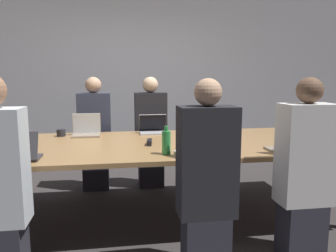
% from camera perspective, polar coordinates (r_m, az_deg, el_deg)
% --- Properties ---
extents(ground_plane, '(24.00, 24.00, 0.00)m').
position_cam_1_polar(ground_plane, '(3.48, -4.89, -15.61)').
color(ground_plane, '#383333').
extents(curtain_wall, '(12.00, 0.06, 2.80)m').
position_cam_1_polar(curtain_wall, '(5.43, -6.75, 8.25)').
color(curtain_wall, '#ADADB2').
rests_on(curtain_wall, ground_plane).
extents(conference_table, '(4.25, 1.47, 0.78)m').
position_cam_1_polar(conference_table, '(3.25, -5.06, -3.82)').
color(conference_table, '#9E7547').
rests_on(conference_table, ground_plane).
extents(laptop_near_left, '(0.36, 0.23, 0.23)m').
position_cam_1_polar(laptop_near_left, '(2.81, -25.06, -4.19)').
color(laptop_near_left, '#333338').
rests_on(laptop_near_left, conference_table).
extents(laptop_far_center, '(0.31, 0.22, 0.22)m').
position_cam_1_polar(laptop_far_center, '(3.79, -2.66, -0.31)').
color(laptop_far_center, '#B7B7BC').
rests_on(laptop_far_center, conference_table).
extents(person_far_center, '(0.40, 0.24, 1.43)m').
position_cam_1_polar(person_far_center, '(4.23, -3.03, -1.44)').
color(person_far_center, '#2D2D38').
rests_on(person_far_center, ground_plane).
extents(laptop_near_midright, '(0.33, 0.25, 0.24)m').
position_cam_1_polar(laptop_near_midright, '(2.72, 5.00, -3.73)').
color(laptop_near_midright, silver).
rests_on(laptop_near_midright, conference_table).
extents(person_near_midright, '(0.40, 0.24, 1.42)m').
position_cam_1_polar(person_near_midright, '(2.35, 6.70, -9.83)').
color(person_near_midright, '#2D2D38').
rests_on(person_near_midright, ground_plane).
extents(bottle_near_midright, '(0.07, 0.07, 0.24)m').
position_cam_1_polar(bottle_near_midright, '(2.75, -0.30, -2.83)').
color(bottle_near_midright, green).
rests_on(bottle_near_midright, conference_table).
extents(laptop_far_midleft, '(0.31, 0.24, 0.24)m').
position_cam_1_polar(laptop_far_midleft, '(3.75, -14.02, -0.55)').
color(laptop_far_midleft, gray).
rests_on(laptop_far_midleft, conference_table).
extents(person_far_midleft, '(0.40, 0.24, 1.42)m').
position_cam_1_polar(person_far_midleft, '(4.22, -12.61, -1.68)').
color(person_far_midleft, '#2D2D38').
rests_on(person_far_midleft, ground_plane).
extents(cup_far_midleft, '(0.09, 0.09, 0.08)m').
position_cam_1_polar(cup_far_midleft, '(3.79, -18.11, -1.14)').
color(cup_far_midleft, '#232328').
rests_on(cup_far_midleft, conference_table).
extents(laptop_near_right, '(0.34, 0.27, 0.28)m').
position_cam_1_polar(laptop_near_right, '(3.02, 20.69, -2.85)').
color(laptop_near_right, gray).
rests_on(laptop_near_right, conference_table).
extents(person_near_right, '(0.40, 0.24, 1.42)m').
position_cam_1_polar(person_near_right, '(2.76, 22.65, -7.59)').
color(person_near_right, '#2D2D38').
rests_on(person_near_right, ground_plane).
extents(bottle_near_right, '(0.07, 0.07, 0.21)m').
position_cam_1_polar(bottle_near_right, '(3.27, 23.71, -2.00)').
color(bottle_near_right, black).
rests_on(bottle_near_right, conference_table).
extents(stapler, '(0.07, 0.15, 0.05)m').
position_cam_1_polar(stapler, '(3.16, -3.26, -2.84)').
color(stapler, black).
rests_on(stapler, conference_table).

